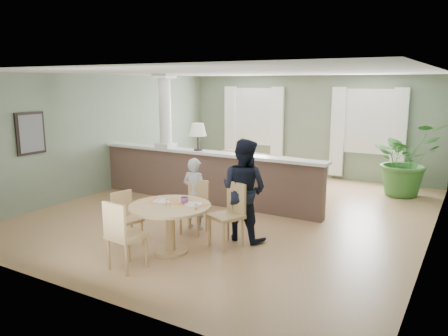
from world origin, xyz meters
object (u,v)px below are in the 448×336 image
Objects in this scene: houseplant at (405,159)px; sofa at (248,173)px; chair_far_boy at (195,204)px; chair_near at (122,233)px; child_person at (195,194)px; dining_table at (171,215)px; chair_far_man at (230,211)px; chair_side at (126,215)px; man_person at (244,190)px.

sofa is at bearing -158.18° from houseplant.
chair_far_boy is (0.59, -3.12, 0.08)m from sofa.
chair_near is 1.96m from child_person.
houseplant is 5.92m from dining_table.
chair_far_man reaches higher than sofa.
chair_far_man reaches higher than chair_far_boy.
chair_side reaches higher than sofa.
child_person reaches higher than sofa.
dining_table is at bearing -114.75° from houseplant.
houseplant is 1.35× the size of dining_table.
dining_table reaches higher than sofa.
houseplant is at bearing 30.69° from sofa.
dining_table is 1.22× the size of chair_far_man.
dining_table is at bearing 103.89° from child_person.
houseplant reaches higher than chair_far_man.
chair_near is 1.17× the size of chair_side.
child_person is at bearing 121.54° from chair_far_boy.
dining_table is 0.88m from chair_near.
chair_side is (-3.31, -5.44, -0.36)m from houseplant.
houseplant is 1.31× the size of child_person.
child_person is at bearing 179.34° from chair_far_man.
man_person reaches higher than chair_far_man.
man_person is at bearing -112.60° from houseplant.
houseplant is at bearing 65.25° from dining_table.
chair_far_man is 1.02× the size of chair_near.
chair_side is 1.92m from man_person.
houseplant is (3.26, 1.31, 0.41)m from sofa.
chair_far_boy is (-2.67, -4.42, -0.33)m from houseplant.
dining_table is 0.93m from chair_far_man.
chair_far_boy is at bearing 11.75° from man_person.
chair_side is 0.51× the size of man_person.
man_person reaches higher than houseplant.
chair_side is at bearing -174.76° from dining_table.
chair_near is (-0.16, -0.86, -0.05)m from dining_table.
dining_table is at bearing -109.33° from chair_far_man.
houseplant reaches higher than chair_near.
chair_near is (-0.78, -1.56, -0.01)m from chair_far_man.
chair_near reaches higher than chair_far_boy.
man_person is at bearing 102.63° from chair_far_man.
chair_far_boy reaches higher than chair_side.
sofa is 4.97m from chair_near.
houseplant is at bearing -14.81° from chair_side.
chair_near is at bearing -94.90° from chair_far_boy.
child_person reaches higher than chair_far_boy.
sofa is at bearing -82.63° from child_person.
child_person is at bearing -80.14° from chair_near.
chair_far_boy is at bearing -83.33° from chair_near.
dining_table is at bearing -94.91° from chair_near.
child_person is at bearing -7.89° from chair_side.
child_person reaches higher than chair_far_man.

